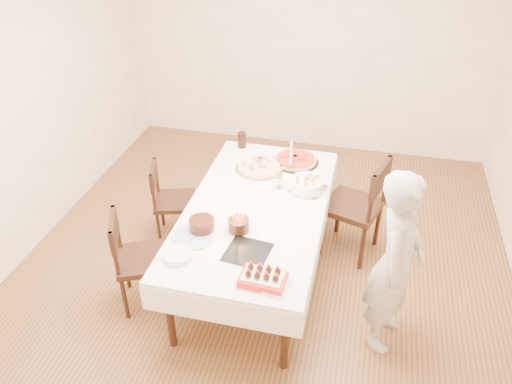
% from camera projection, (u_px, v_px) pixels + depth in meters
% --- Properties ---
extents(floor, '(5.00, 5.00, 0.00)m').
position_uv_depth(floor, '(264.00, 266.00, 4.68)').
color(floor, '#55331D').
rests_on(floor, ground).
extents(wall_back, '(4.50, 0.04, 2.70)m').
position_uv_depth(wall_back, '(311.00, 43.00, 5.95)').
color(wall_back, '#F2E8CB').
rests_on(wall_back, floor).
extents(wall_left, '(0.04, 5.00, 2.70)m').
position_uv_depth(wall_left, '(15.00, 110.00, 4.37)').
color(wall_left, '#F2E8CB').
rests_on(wall_left, floor).
extents(dining_table, '(1.55, 2.33, 0.75)m').
position_uv_depth(dining_table, '(256.00, 241.00, 4.39)').
color(dining_table, white).
rests_on(dining_table, floor).
extents(chair_right_savory, '(0.65, 0.65, 1.02)m').
position_uv_depth(chair_right_savory, '(353.00, 206.00, 4.60)').
color(chair_right_savory, '#331811').
rests_on(chair_right_savory, floor).
extents(chair_left_savory, '(0.52, 0.52, 0.82)m').
position_uv_depth(chair_left_savory, '(175.00, 201.00, 4.85)').
color(chair_left_savory, '#331811').
rests_on(chair_left_savory, floor).
extents(chair_left_dessert, '(0.61, 0.61, 0.90)m').
position_uv_depth(chair_left_dessert, '(144.00, 259.00, 4.08)').
color(chair_left_dessert, '#331811').
rests_on(chair_left_dessert, floor).
extents(person, '(0.47, 0.62, 1.52)m').
position_uv_depth(person, '(396.00, 263.00, 3.58)').
color(person, beige).
rests_on(person, floor).
extents(pizza_white, '(0.53, 0.53, 0.04)m').
position_uv_depth(pizza_white, '(260.00, 167.00, 4.67)').
color(pizza_white, beige).
rests_on(pizza_white, dining_table).
extents(pizza_pepperoni, '(0.49, 0.49, 0.04)m').
position_uv_depth(pizza_pepperoni, '(295.00, 160.00, 4.78)').
color(pizza_pepperoni, red).
rests_on(pizza_pepperoni, dining_table).
extents(red_placemat, '(0.33, 0.33, 0.01)m').
position_uv_depth(red_placemat, '(308.00, 189.00, 4.41)').
color(red_placemat, '#B21E1E').
rests_on(red_placemat, dining_table).
extents(pasta_bowl, '(0.31, 0.31, 0.10)m').
position_uv_depth(pasta_bowl, '(307.00, 184.00, 4.36)').
color(pasta_bowl, white).
rests_on(pasta_bowl, dining_table).
extents(taper_candle, '(0.09, 0.09, 0.32)m').
position_uv_depth(taper_candle, '(291.00, 156.00, 4.58)').
color(taper_candle, white).
rests_on(taper_candle, dining_table).
extents(shaker_pair, '(0.11, 0.11, 0.11)m').
position_uv_depth(shaker_pair, '(279.00, 183.00, 4.38)').
color(shaker_pair, white).
rests_on(shaker_pair, dining_table).
extents(cola_glass, '(0.09, 0.09, 0.16)m').
position_uv_depth(cola_glass, '(242.00, 140.00, 5.01)').
color(cola_glass, black).
rests_on(cola_glass, dining_table).
extents(layer_cake, '(0.33, 0.33, 0.10)m').
position_uv_depth(layer_cake, '(202.00, 225.00, 3.89)').
color(layer_cake, '#36170D').
rests_on(layer_cake, dining_table).
extents(cake_board, '(0.35, 0.35, 0.01)m').
position_uv_depth(cake_board, '(248.00, 252.00, 3.69)').
color(cake_board, black).
rests_on(cake_board, dining_table).
extents(birthday_cake, '(0.21, 0.21, 0.16)m').
position_uv_depth(birthday_cake, '(239.00, 221.00, 3.86)').
color(birthday_cake, '#3C1A10').
rests_on(birthday_cake, dining_table).
extents(strawberry_box, '(0.33, 0.23, 0.08)m').
position_uv_depth(strawberry_box, '(263.00, 278.00, 3.41)').
color(strawberry_box, red).
rests_on(strawberry_box, dining_table).
extents(box_lid, '(0.37, 0.29, 0.03)m').
position_uv_depth(box_lid, '(265.00, 282.00, 3.44)').
color(box_lid, beige).
rests_on(box_lid, dining_table).
extents(plate_stack, '(0.23, 0.23, 0.05)m').
position_uv_depth(plate_stack, '(178.00, 255.00, 3.63)').
color(plate_stack, white).
rests_on(plate_stack, dining_table).
extents(china_plate, '(0.35, 0.35, 0.01)m').
position_uv_depth(china_plate, '(193.00, 237.00, 3.84)').
color(china_plate, white).
rests_on(china_plate, dining_table).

